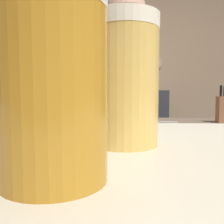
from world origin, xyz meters
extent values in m
cube|color=#977C5C|center=(0.00, 2.20, 1.35)|extent=(5.20, 0.10, 2.70)
cube|color=brown|center=(0.35, 0.67, 0.45)|extent=(2.10, 0.60, 0.89)
cube|color=#303438|center=(0.24, 1.92, 0.57)|extent=(0.77, 0.36, 1.15)
cube|color=#352E3C|center=(0.08, 0.22, 0.45)|extent=(0.28, 0.20, 0.90)
cylinder|color=black|center=(0.08, 0.22, 1.21)|extent=(0.34, 0.34, 0.61)
sphere|color=tan|center=(0.08, 0.22, 1.62)|extent=(0.22, 0.22, 0.22)
cone|color=maroon|center=(0.07, 0.12, 1.39)|extent=(0.18, 0.18, 0.47)
cylinder|color=tan|center=(-0.07, 0.40, 1.30)|extent=(0.12, 0.33, 0.08)
cylinder|color=tan|center=(0.27, 0.36, 1.30)|extent=(0.12, 0.33, 0.08)
cube|color=#946240|center=(0.83, 0.61, 0.99)|extent=(0.10, 0.08, 0.20)
cylinder|color=black|center=(0.80, 0.61, 1.14)|extent=(0.02, 0.02, 0.08)
cylinder|color=beige|center=(-0.38, 0.55, 0.92)|extent=(0.17, 0.17, 0.05)
cube|color=silver|center=(0.36, 0.62, 0.90)|extent=(0.24, 0.10, 0.01)
cylinder|color=#E5BA5A|center=(0.06, -0.99, 1.14)|extent=(0.08, 0.08, 0.14)
cylinder|color=white|center=(0.06, -0.99, 1.21)|extent=(0.08, 0.08, 0.02)
cylinder|color=#C08323|center=(0.01, -1.11, 1.13)|extent=(0.08, 0.08, 0.12)
cylinder|color=#D7CB76|center=(-0.07, 1.90, 1.23)|extent=(0.06, 0.06, 0.17)
cylinder|color=#D7CB76|center=(-0.07, 1.90, 1.35)|extent=(0.03, 0.03, 0.07)
cylinder|color=#333333|center=(-0.07, 1.90, 1.39)|extent=(0.03, 0.03, 0.01)
cylinder|color=#2B5499|center=(0.18, 1.99, 1.24)|extent=(0.05, 0.05, 0.18)
cylinder|color=#2B5499|center=(0.18, 1.99, 1.37)|extent=(0.02, 0.02, 0.07)
cylinder|color=silver|center=(0.18, 1.99, 1.41)|extent=(0.03, 0.03, 0.01)
cylinder|color=#447A2F|center=(0.20, 1.84, 1.22)|extent=(0.08, 0.08, 0.15)
cylinder|color=#447A2F|center=(0.20, 1.84, 1.33)|extent=(0.03, 0.03, 0.06)
cylinder|color=black|center=(0.20, 1.84, 1.36)|extent=(0.04, 0.04, 0.01)
camera|label=1|loc=(0.06, -1.28, 1.13)|focal=39.50mm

